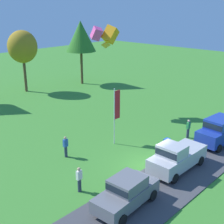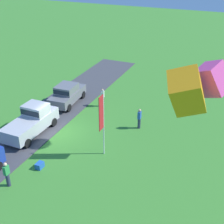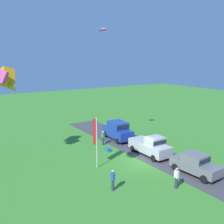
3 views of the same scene
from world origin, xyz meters
TOP-DOWN VIEW (x-y plane):
  - ground_plane at (0.00, 0.00)m, footprint 120.00×120.00m
  - pavement_strip at (0.00, -2.31)m, footprint 36.00×4.40m
  - car_sedan_by_flagpole at (-4.69, -2.02)m, footprint 4.50×2.16m
  - car_pickup_far_end at (0.91, -1.83)m, footprint 5.03×2.10m
  - car_suv_mid_row at (7.31, -2.03)m, footprint 4.73×2.33m
  - person_on_lawn at (-5.52, 1.19)m, footprint 0.36×0.24m
  - person_beside_suv at (-3.10, 5.57)m, footprint 0.36×0.24m
  - person_watching_sky at (6.64, 0.54)m, footprint 0.36×0.24m
  - tree_far_right at (5.46, 24.74)m, footprint 3.86×3.86m
  - tree_far_left at (13.62, 22.48)m, footprint 4.31×4.31m
  - flag_banner at (1.49, 4.47)m, footprint 0.71×0.08m
  - cooler_box at (4.43, 1.25)m, footprint 0.56×0.40m
  - kite_box_trailing_tail at (6.00, 11.35)m, footprint 1.24×1.52m
  - kite_box_high_left at (7.27, 10.62)m, footprint 1.90×1.59m
  - kite_diamond_near_flag at (6.32, 10.34)m, footprint 1.14×1.12m

SIDE VIEW (x-z plane):
  - ground_plane at x=0.00m, z-range 0.00..0.00m
  - pavement_strip at x=0.00m, z-range 0.00..0.06m
  - cooler_box at x=4.43m, z-range 0.00..0.40m
  - person_on_lawn at x=-5.52m, z-range 0.02..1.73m
  - person_beside_suv at x=-3.10m, z-range 0.02..1.73m
  - person_watching_sky at x=6.64m, z-range 0.02..1.73m
  - car_sedan_by_flagpole at x=-4.69m, z-range 0.12..1.96m
  - car_pickup_far_end at x=0.91m, z-range 0.04..2.18m
  - car_suv_mid_row at x=7.31m, z-range 0.16..2.44m
  - flag_banner at x=1.49m, z-range 0.65..5.53m
  - tree_far_right at x=5.46m, z-range 1.92..10.06m
  - tree_far_left at x=13.62m, z-range 2.36..11.47m
  - kite_diamond_near_flag at x=6.32m, z-range 7.14..7.81m
  - kite_box_high_left at x=7.27m, z-range 7.28..9.37m
  - kite_box_trailing_tail at x=6.00m, z-range 7.67..9.26m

